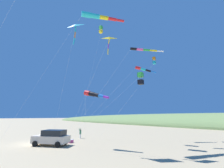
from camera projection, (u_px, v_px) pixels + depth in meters
ground_plane at (34, 143)px, 19.46m from camera, size 600.00×600.00×0.00m
dune_ridge_grassy at (194, 126)px, 54.72m from camera, size 28.00×240.00×9.36m
parked_car at (52, 137)px, 17.97m from camera, size 4.13×4.52×1.85m
cooler_box at (71, 141)px, 19.78m from camera, size 0.62×0.42×0.42m
person_child_green_jacket at (80, 133)px, 23.94m from camera, size 0.39×0.49×1.55m
kite_windsock_green_low_center at (98, 17)px, 23.08m from camera, size 14.56×4.61×19.42m
kite_windsock_red_high_left at (93, 94)px, 18.35m from camera, size 4.53×9.71×6.84m
kite_box_black_fish_shape at (154, 61)px, 27.13m from camera, size 12.52×8.10×14.38m
kite_delta_yellow_midlevel at (109, 38)px, 18.26m from camera, size 4.08×5.24×13.57m
kite_windsock_rainbow_low_near at (142, 69)px, 26.05m from camera, size 13.41×6.11×12.43m
kite_delta_purple_drifting at (75, 26)px, 19.77m from camera, size 2.09×6.72×16.17m
kite_box_long_streamer_right at (101, 30)px, 27.98m from camera, size 2.72×3.35×20.59m
kite_windsock_small_distant at (142, 50)px, 23.09m from camera, size 9.30×12.07×14.53m
kite_box_white_trailing at (141, 79)px, 19.62m from camera, size 0.93×9.02×9.33m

